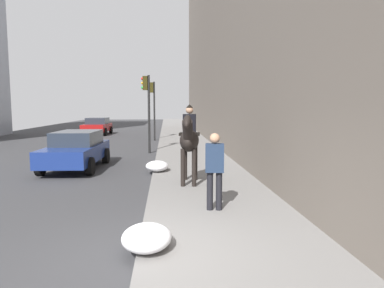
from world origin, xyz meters
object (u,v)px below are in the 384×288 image
Objects in this scene: car_near_lane at (97,126)px; mounted_horse_near at (189,139)px; car_mid_lane at (76,149)px; traffic_light_near_curb at (147,101)px; pedestrian_greeting at (215,166)px; traffic_light_far_curb at (153,102)px.

mounted_horse_near is at bearing 19.79° from car_near_lane.
car_mid_lane is at bearing 10.02° from car_near_lane.
car_mid_lane is at bearing 149.78° from traffic_light_near_curb.
pedestrian_greeting is at bearing -169.24° from traffic_light_near_curb.
pedestrian_greeting is 0.43× the size of traffic_light_near_curb.
traffic_light_near_curb is at bearing 151.90° from car_mid_lane.
traffic_light_near_curb is at bearing 18.28° from pedestrian_greeting.
car_mid_lane is at bearing 43.53° from pedestrian_greeting.
mounted_horse_near is 14.73m from traffic_light_far_curb.
traffic_light_far_curb is at bearing 13.94° from pedestrian_greeting.
traffic_light_far_curb reaches higher than mounted_horse_near.
pedestrian_greeting is at bearing 38.12° from car_mid_lane.
car_near_lane is at bearing -154.83° from mounted_horse_near.
traffic_light_far_curb is (6.79, -0.05, 0.09)m from traffic_light_near_curb.
car_near_lane is 0.98× the size of traffic_light_far_curb.
car_near_lane is at bearing 21.69° from traffic_light_near_curb.
traffic_light_near_curb is (-12.31, -4.90, 1.89)m from car_near_lane.
car_mid_lane is 5.33m from traffic_light_near_curb.
mounted_horse_near reaches higher than pedestrian_greeting.
pedestrian_greeting is 17.48m from traffic_light_far_curb.
pedestrian_greeting is 7.66m from car_mid_lane.
traffic_light_far_curb is at bearing -0.43° from traffic_light_near_curb.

